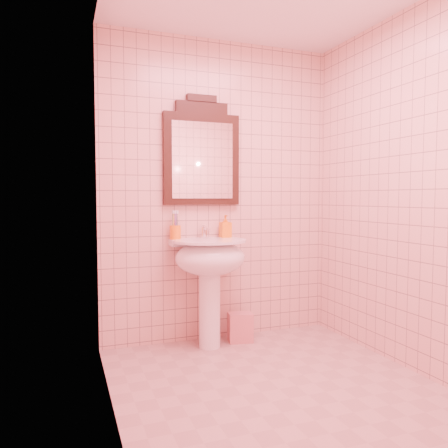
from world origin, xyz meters
name	(u,v)px	position (x,y,z in m)	size (l,w,h in m)	color
floor	(279,389)	(0.00, 0.00, 0.00)	(2.20, 2.20, 0.00)	tan
back_wall	(219,191)	(0.00, 1.10, 1.25)	(2.00, 0.02, 2.50)	beige
pedestal_sink	(210,265)	(-0.16, 0.87, 0.66)	(0.58, 0.58, 0.86)	white
faucet	(204,231)	(-0.16, 1.01, 0.92)	(0.04, 0.16, 0.11)	white
mirror	(202,154)	(-0.16, 1.07, 1.55)	(0.64, 0.06, 0.89)	black
toothbrush_cup	(175,232)	(-0.40, 1.02, 0.92)	(0.09, 0.09, 0.21)	orange
soap_dispenser	(225,226)	(0.02, 1.02, 0.96)	(0.09, 0.09, 0.19)	orange
towel	(240,327)	(0.12, 0.92, 0.12)	(0.20, 0.13, 0.24)	#D6817E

